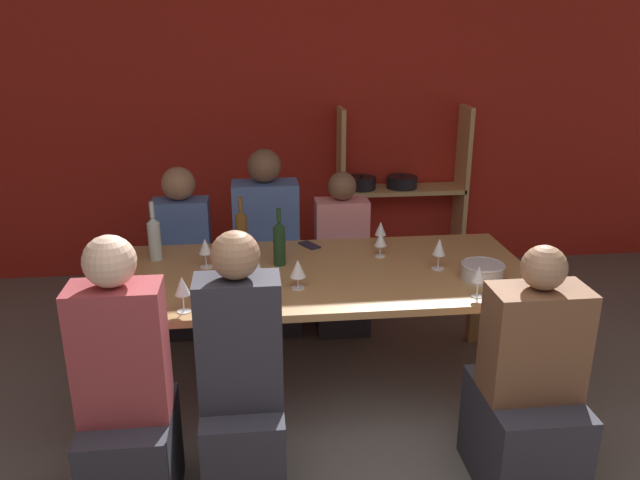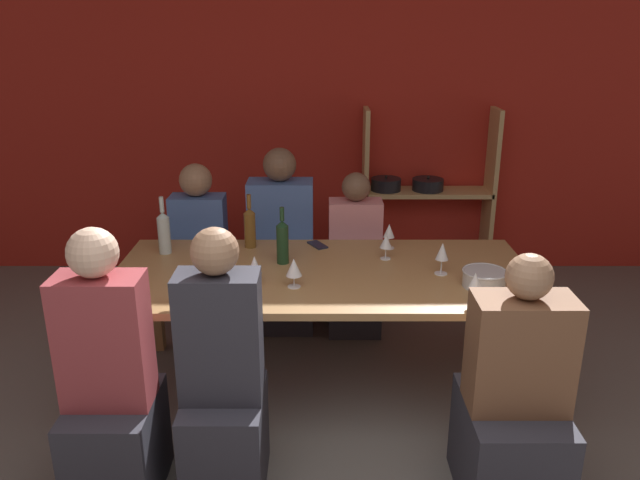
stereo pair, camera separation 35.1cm
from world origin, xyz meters
name	(u,v)px [view 2 (the right image)]	position (x,y,z in m)	size (l,w,h in m)	color
wall_back_red	(322,112)	(0.00, 3.83, 1.35)	(8.80, 0.06, 2.70)	red
shelf_unit	(424,212)	(0.85, 3.63, 0.55)	(1.07, 0.30, 1.41)	tan
dining_table	(320,284)	(-0.02, 1.86, 0.66)	(2.33, 1.07, 0.74)	#AD7F4C
mixing_bowl	(482,277)	(0.82, 1.65, 0.79)	(0.23, 0.23, 0.09)	#B7BABC
wine_bottle_green	(247,227)	(-0.47, 2.26, 0.87)	(0.07, 0.07, 0.33)	brown
wine_bottle_dark	(280,241)	(-0.25, 1.99, 0.87)	(0.07, 0.07, 0.33)	#19381E
wine_bottle_amber	(161,232)	(-0.97, 2.16, 0.87)	(0.07, 0.07, 0.35)	#B2C6C1
wine_glass_white_a	(472,282)	(0.72, 1.44, 0.85)	(0.07, 0.07, 0.16)	white
wine_glass_red_a	(291,268)	(-0.17, 1.65, 0.84)	(0.08, 0.08, 0.16)	white
wine_glass_white_b	(252,266)	(-0.38, 1.67, 0.85)	(0.08, 0.08, 0.16)	white
wine_glass_white_c	(386,232)	(0.38, 2.24, 0.84)	(0.07, 0.07, 0.16)	white
wine_glass_empty_a	(383,242)	(0.35, 2.06, 0.84)	(0.07, 0.07, 0.15)	white
wine_glass_red_b	(207,243)	(-0.67, 2.00, 0.86)	(0.07, 0.07, 0.17)	white
wine_glass_white_d	(440,252)	(0.63, 1.83, 0.86)	(0.07, 0.07, 0.18)	white
wine_glass_white_e	(173,281)	(-0.74, 1.43, 0.87)	(0.07, 0.07, 0.18)	white
cell_phone	(315,245)	(-0.05, 2.29, 0.74)	(0.14, 0.16, 0.01)	#1E2338
person_near_a	(510,416)	(0.80, 0.95, 0.43)	(0.42, 0.52, 1.18)	#2D2D38
person_far_a	(199,264)	(-0.88, 2.75, 0.43)	(0.37, 0.47, 1.15)	#2D2D38
person_near_b	(221,397)	(-0.47, 1.04, 0.47)	(0.36, 0.45, 1.26)	#2D2D38
person_far_b	(352,272)	(0.20, 2.65, 0.41)	(0.36, 0.45, 1.12)	#2D2D38
person_near_c	(109,402)	(-0.95, 0.99, 0.48)	(0.37, 0.46, 1.28)	#2D2D38
person_far_c	(279,260)	(-0.31, 2.75, 0.46)	(0.45, 0.56, 1.26)	#2D2D38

